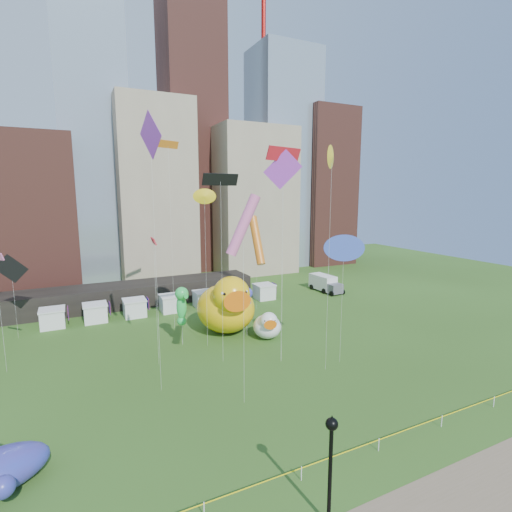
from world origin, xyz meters
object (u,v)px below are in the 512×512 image
big_duck (227,305)px  small_duck (267,325)px  seahorse_purple (247,301)px  box_truck (325,283)px  seahorse_green (182,303)px  lamppost (331,459)px

big_duck → small_duck: big_duck is taller
small_duck → seahorse_purple: seahorse_purple is taller
big_duck → box_truck: 25.06m
seahorse_green → big_duck: bearing=4.7°
lamppost → box_truck: (27.98, 38.88, -2.31)m
lamppost → box_truck: lamppost is taller
seahorse_green → small_duck: bearing=-24.0°
big_duck → small_duck: bearing=-42.0°
small_duck → box_truck: small_duck is taller
box_truck → seahorse_purple: bearing=-151.7°
seahorse_purple → box_truck: (20.73, 13.12, -2.84)m
big_duck → box_truck: (22.44, 10.99, -1.97)m
seahorse_purple → big_duck: bearing=145.2°
big_duck → lamppost: size_ratio=1.64×
big_duck → box_truck: size_ratio=1.50×
seahorse_purple → lamppost: bearing=-89.2°
seahorse_green → box_truck: 31.19m
seahorse_green → seahorse_purple: size_ratio=1.13×
seahorse_purple → lamppost: size_ratio=0.97×
box_truck → big_duck: bearing=-158.0°
box_truck → lamppost: bearing=-129.8°
big_duck → lamppost: big_duck is taller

